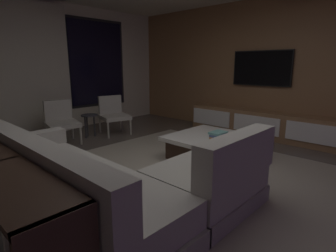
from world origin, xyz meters
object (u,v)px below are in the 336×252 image
(accent_chair_near_window, at_px, (113,113))
(book_stack_on_coffee_table, at_px, (219,135))
(sectional_couch, at_px, (111,185))
(side_stool, at_px, (89,119))
(coffee_table, at_px, (212,147))
(accent_chair_by_curtain, at_px, (61,120))
(mounted_tv, at_px, (261,68))
(media_console, at_px, (263,125))

(accent_chair_near_window, bearing_deg, book_stack_on_coffee_table, -89.20)
(accent_chair_near_window, bearing_deg, sectional_couch, -126.00)
(sectional_couch, relative_size, side_stool, 5.43)
(coffee_table, xyz_separation_m, side_stool, (-0.59, 2.50, 0.19))
(book_stack_on_coffee_table, distance_m, accent_chair_by_curtain, 2.90)
(accent_chair_near_window, xyz_separation_m, accent_chair_by_curtain, (-1.08, 0.11, 0.00))
(sectional_couch, xyz_separation_m, mounted_tv, (3.93, 0.38, 1.06))
(accent_chair_near_window, relative_size, accent_chair_by_curtain, 1.00)
(sectional_couch, distance_m, side_stool, 3.02)
(sectional_couch, distance_m, coffee_table, 1.98)
(coffee_table, height_order, mounted_tv, mounted_tv)
(coffee_table, height_order, accent_chair_near_window, accent_chair_near_window)
(media_console, height_order, mounted_tv, mounted_tv)
(media_console, xyz_separation_m, mounted_tv, (0.18, 0.20, 1.10))
(book_stack_on_coffee_table, bearing_deg, accent_chair_near_window, 90.80)
(accent_chair_near_window, distance_m, mounted_tv, 3.16)
(mounted_tv, bearing_deg, sectional_couch, -174.55)
(coffee_table, relative_size, accent_chair_by_curtain, 1.49)
(sectional_couch, height_order, mounted_tv, mounted_tv)
(coffee_table, bearing_deg, mounted_tv, 5.54)
(book_stack_on_coffee_table, bearing_deg, sectional_couch, -178.51)
(sectional_couch, xyz_separation_m, coffee_table, (1.97, 0.19, -0.10))
(sectional_couch, relative_size, accent_chair_by_curtain, 3.21)
(accent_chair_by_curtain, height_order, side_stool, accent_chair_by_curtain)
(sectional_couch, height_order, media_console, sectional_couch)
(book_stack_on_coffee_table, xyz_separation_m, accent_chair_by_curtain, (-1.11, 2.68, 0.03))
(side_stool, xyz_separation_m, mounted_tv, (2.55, -2.31, 0.98))
(side_stool, height_order, mounted_tv, mounted_tv)
(mounted_tv, bearing_deg, side_stool, 137.83)
(sectional_couch, relative_size, media_console, 0.81)
(coffee_table, relative_size, media_console, 0.37)
(side_stool, bearing_deg, book_stack_on_coffee_table, -77.99)
(side_stool, bearing_deg, sectional_couch, -117.17)
(coffee_table, distance_m, accent_chair_by_curtain, 2.80)
(sectional_couch, xyz_separation_m, accent_chair_by_curtain, (0.82, 2.73, 0.14))
(media_console, bearing_deg, accent_chair_near_window, 127.08)
(book_stack_on_coffee_table, bearing_deg, coffee_table, 76.74)
(accent_chair_by_curtain, distance_m, mounted_tv, 4.00)
(coffee_table, xyz_separation_m, mounted_tv, (1.96, 0.19, 1.16))
(sectional_couch, bearing_deg, mounted_tv, 5.45)
(accent_chair_near_window, relative_size, mounted_tv, 0.65)
(accent_chair_near_window, height_order, accent_chair_by_curtain, same)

